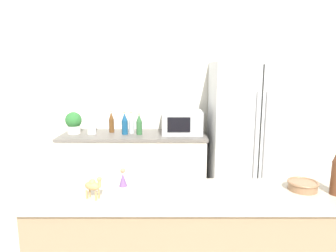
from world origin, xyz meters
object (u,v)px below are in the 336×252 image
object	(u,v)px
microwave	(182,122)
back_bottle_3	(140,125)
back_bottle_1	(125,124)
fruit_bowl	(303,185)
potted_plant	(74,122)
back_bottle_0	(132,123)
camel_figurine	(93,185)
paper_towel_roll	(92,123)
wise_man_figurine_blue	(123,178)
refrigerator	(251,137)
back_bottle_2	(112,122)

from	to	relation	value
microwave	back_bottle_3	distance (m)	0.52
microwave	back_bottle_1	world-z (taller)	microwave
back_bottle_3	fruit_bowl	size ratio (longest dim) A/B	1.37
potted_plant	back_bottle_1	size ratio (longest dim) A/B	0.98
back_bottle_0	camel_figurine	xyz separation A→B (m)	(0.02, -1.97, -0.01)
camel_figurine	paper_towel_roll	bearing A→B (deg)	104.38
back_bottle_1	wise_man_figurine_blue	distance (m)	1.73
paper_towel_roll	back_bottle_3	distance (m)	0.58
potted_plant	back_bottle_1	world-z (taller)	back_bottle_1
microwave	back_bottle_1	bearing A→B (deg)	-175.69
back_bottle_1	potted_plant	bearing A→B (deg)	175.62
potted_plant	back_bottle_0	bearing A→B (deg)	0.95
potted_plant	fruit_bowl	bearing A→B (deg)	-42.86
refrigerator	back_bottle_1	size ratio (longest dim) A/B	6.57
back_bottle_0	back_bottle_3	size ratio (longest dim) A/B	1.04
potted_plant	back_bottle_2	xyz separation A→B (m)	(0.45, 0.07, -0.01)
back_bottle_0	wise_man_figurine_blue	world-z (taller)	back_bottle_0
back_bottle_2	back_bottle_0	bearing A→B (deg)	-12.88
potted_plant	back_bottle_1	xyz separation A→B (m)	(0.63, -0.05, -0.01)
back_bottle_0	wise_man_figurine_blue	bearing A→B (deg)	-84.84
camel_figurine	back_bottle_3	bearing A→B (deg)	87.52
paper_towel_roll	fruit_bowl	size ratio (longest dim) A/B	1.51
potted_plant	fruit_bowl	size ratio (longest dim) A/B	1.42
wise_man_figurine_blue	potted_plant	bearing A→B (deg)	115.94
refrigerator	back_bottle_3	size ratio (longest dim) A/B	6.96
back_bottle_0	paper_towel_roll	bearing A→B (deg)	-174.92
back_bottle_1	back_bottle_0	bearing A→B (deg)	39.60
fruit_bowl	back_bottle_0	bearing A→B (deg)	124.67
back_bottle_1	wise_man_figurine_blue	world-z (taller)	back_bottle_1
refrigerator	back_bottle_1	bearing A→B (deg)	178.35
camel_figurine	microwave	bearing A→B (deg)	73.12
potted_plant	paper_towel_roll	distance (m)	0.23
back_bottle_3	back_bottle_1	bearing A→B (deg)	177.27
camel_figurine	fruit_bowl	bearing A→B (deg)	5.78
refrigerator	potted_plant	world-z (taller)	refrigerator
back_bottle_2	back_bottle_3	xyz separation A→B (m)	(0.35, -0.13, -0.01)
back_bottle_2	wise_man_figurine_blue	size ratio (longest dim) A/B	2.22
potted_plant	microwave	size ratio (longest dim) A/B	0.55
back_bottle_0	microwave	bearing A→B (deg)	-0.73
paper_towel_roll	back_bottle_3	world-z (taller)	paper_towel_roll
back_bottle_0	back_bottle_3	bearing A→B (deg)	-33.73
back_bottle_3	camel_figurine	distance (m)	1.90
paper_towel_roll	microwave	world-z (taller)	same
fruit_bowl	wise_man_figurine_blue	distance (m)	1.12
paper_towel_roll	back_bottle_0	bearing A→B (deg)	5.08
microwave	fruit_bowl	world-z (taller)	microwave
microwave	wise_man_figurine_blue	size ratio (longest dim) A/B	4.05
back_bottle_3	wise_man_figurine_blue	bearing A→B (deg)	-88.03
paper_towel_roll	back_bottle_1	size ratio (longest dim) A/B	1.05
back_bottle_1	camel_figurine	distance (m)	1.91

